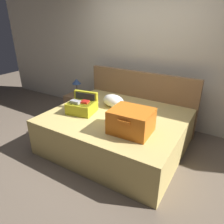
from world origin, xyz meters
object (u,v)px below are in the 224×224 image
at_px(pillow_near_headboard, 113,101).
at_px(table_lamp, 76,82).
at_px(bed, 116,131).
at_px(hard_case_large, 131,121).
at_px(nightstand, 78,105).
at_px(hard_case_medium, 82,106).

bearing_deg(pillow_near_headboard, table_lamp, 162.59).
xyz_separation_m(bed, hard_case_large, (0.42, -0.34, 0.44)).
distance_m(nightstand, table_lamp, 0.51).
bearing_deg(hard_case_large, pillow_near_headboard, 133.72).
bearing_deg(hard_case_medium, table_lamp, 124.62).
distance_m(hard_case_large, nightstand, 2.04).
relative_size(bed, nightstand, 4.41).
xyz_separation_m(hard_case_large, table_lamp, (-1.73, 0.95, 0.01)).
relative_size(hard_case_large, table_lamp, 1.58).
relative_size(hard_case_medium, pillow_near_headboard, 1.15).
bearing_deg(pillow_near_headboard, nightstand, 162.59).
bearing_deg(bed, hard_case_large, -39.06).
distance_m(pillow_near_headboard, table_lamp, 1.14).
xyz_separation_m(hard_case_medium, nightstand, (-0.79, 0.80, -0.45)).
height_order(bed, hard_case_large, hard_case_large).
relative_size(hard_case_large, nightstand, 1.18).
distance_m(bed, table_lamp, 1.51).
height_order(hard_case_medium, pillow_near_headboard, hard_case_medium).
distance_m(pillow_near_headboard, nightstand, 1.22).
xyz_separation_m(bed, table_lamp, (-1.30, 0.61, 0.45)).
bearing_deg(bed, hard_case_medium, -159.40).
bearing_deg(hard_case_medium, hard_case_large, -18.87).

